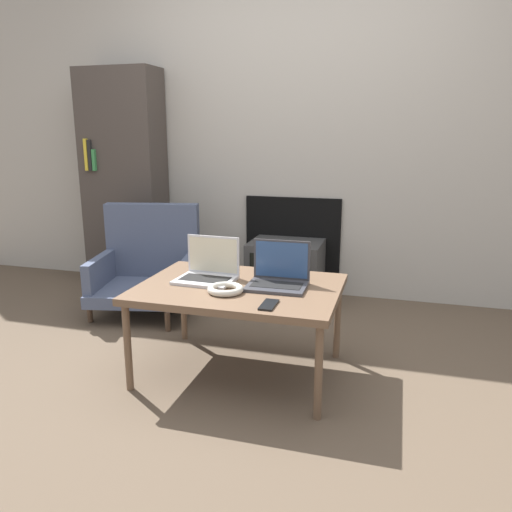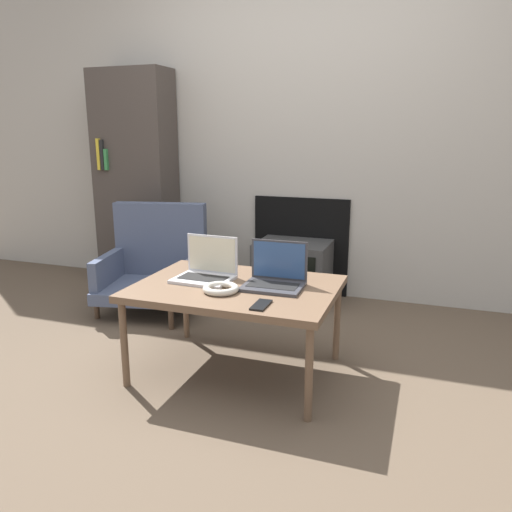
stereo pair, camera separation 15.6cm
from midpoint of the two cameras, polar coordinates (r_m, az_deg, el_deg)
name	(u,v)px [view 1 (the left image)]	position (r m, az deg, el deg)	size (l,w,h in m)	color
ground_plane	(228,390)	(2.54, -5.05, -14.98)	(14.00, 14.00, 0.00)	brown
wall_back	(300,124)	(3.83, 3.85, 14.80)	(7.00, 0.08, 2.60)	#ADA89E
table	(239,292)	(2.53, -3.67, -4.19)	(1.01, 0.73, 0.48)	brown
laptop_left	(208,271)	(2.62, -7.19, -1.70)	(0.30, 0.24, 0.22)	silver
laptop_right	(279,276)	(2.50, 0.81, -2.36)	(0.30, 0.23, 0.22)	#38383D
headphones	(225,289)	(2.42, -5.37, -3.81)	(0.18, 0.18, 0.03)	beige
phone	(269,305)	(2.23, -0.54, -5.62)	(0.06, 0.14, 0.01)	black
tv	(286,271)	(3.72, 2.22, -1.74)	(0.53, 0.42, 0.45)	#383838
armchair	(149,265)	(3.61, -13.37, -1.01)	(0.78, 0.73, 0.73)	#47516B
bookshelf	(125,180)	(4.18, -15.85, 8.31)	(0.63, 0.32, 1.71)	#3F3833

